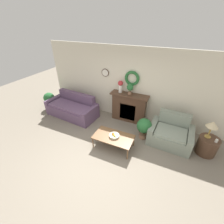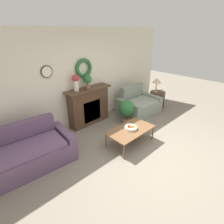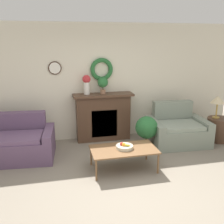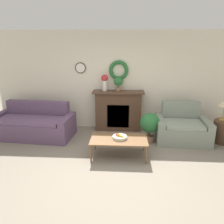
{
  "view_description": "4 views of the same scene",
  "coord_description": "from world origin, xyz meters",
  "px_view_note": "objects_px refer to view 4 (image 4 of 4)",
  "views": [
    {
      "loc": [
        1.49,
        -2.38,
        3.41
      ],
      "look_at": [
        -0.22,
        1.37,
        0.84
      ],
      "focal_mm": 24.0,
      "sensor_mm": 36.0,
      "label": 1
    },
    {
      "loc": [
        -2.78,
        -1.59,
        2.62
      ],
      "look_at": [
        -0.03,
        1.27,
        0.75
      ],
      "focal_mm": 28.0,
      "sensor_mm": 36.0,
      "label": 2
    },
    {
      "loc": [
        -1.09,
        -3.49,
        2.32
      ],
      "look_at": [
        0.05,
        1.41,
        0.93
      ],
      "focal_mm": 42.0,
      "sensor_mm": 36.0,
      "label": 3
    },
    {
      "loc": [
        0.22,
        -3.5,
        2.29
      ],
      "look_at": [
        -0.06,
        1.22,
        0.86
      ],
      "focal_mm": 35.0,
      "sensor_mm": 36.0,
      "label": 4
    }
  ],
  "objects_px": {
    "fireplace": "(118,110)",
    "coffee_table": "(119,140)",
    "potted_plant_on_mantel": "(118,82)",
    "potted_plant_floor_by_loveseat": "(150,124)",
    "couch_left": "(34,125)",
    "fruit_bowl": "(120,137)",
    "vase_on_mantel_left": "(105,81)",
    "loveseat_right": "(182,128)"
  },
  "relations": [
    {
      "from": "couch_left",
      "to": "potted_plant_floor_by_loveseat",
      "type": "height_order",
      "value": "couch_left"
    },
    {
      "from": "loveseat_right",
      "to": "potted_plant_on_mantel",
      "type": "xyz_separation_m",
      "value": [
        -1.62,
        0.59,
        1.05
      ]
    },
    {
      "from": "loveseat_right",
      "to": "potted_plant_on_mantel",
      "type": "height_order",
      "value": "potted_plant_on_mantel"
    },
    {
      "from": "couch_left",
      "to": "coffee_table",
      "type": "relative_size",
      "value": 1.79
    },
    {
      "from": "potted_plant_on_mantel",
      "to": "potted_plant_floor_by_loveseat",
      "type": "distance_m",
      "value": 1.44
    },
    {
      "from": "fireplace",
      "to": "vase_on_mantel_left",
      "type": "bearing_deg",
      "value": 179.16
    },
    {
      "from": "couch_left",
      "to": "fruit_bowl",
      "type": "height_order",
      "value": "couch_left"
    },
    {
      "from": "couch_left",
      "to": "vase_on_mantel_left",
      "type": "height_order",
      "value": "vase_on_mantel_left"
    },
    {
      "from": "coffee_table",
      "to": "fruit_bowl",
      "type": "bearing_deg",
      "value": 25.05
    },
    {
      "from": "potted_plant_on_mantel",
      "to": "potted_plant_floor_by_loveseat",
      "type": "height_order",
      "value": "potted_plant_on_mantel"
    },
    {
      "from": "fireplace",
      "to": "coffee_table",
      "type": "height_order",
      "value": "fireplace"
    },
    {
      "from": "vase_on_mantel_left",
      "to": "coffee_table",
      "type": "bearing_deg",
      "value": -74.57
    },
    {
      "from": "couch_left",
      "to": "coffee_table",
      "type": "distance_m",
      "value": 2.47
    },
    {
      "from": "couch_left",
      "to": "potted_plant_floor_by_loveseat",
      "type": "relative_size",
      "value": 2.89
    },
    {
      "from": "potted_plant_on_mantel",
      "to": "vase_on_mantel_left",
      "type": "bearing_deg",
      "value": 176.9
    },
    {
      "from": "coffee_table",
      "to": "fruit_bowl",
      "type": "xyz_separation_m",
      "value": [
        0.01,
        0.01,
        0.07
      ]
    },
    {
      "from": "loveseat_right",
      "to": "couch_left",
      "type": "bearing_deg",
      "value": -177.42
    },
    {
      "from": "coffee_table",
      "to": "potted_plant_floor_by_loveseat",
      "type": "distance_m",
      "value": 1.08
    },
    {
      "from": "coffee_table",
      "to": "potted_plant_on_mantel",
      "type": "xyz_separation_m",
      "value": [
        -0.07,
        1.57,
        0.99
      ]
    },
    {
      "from": "potted_plant_on_mantel",
      "to": "couch_left",
      "type": "bearing_deg",
      "value": -165.06
    },
    {
      "from": "loveseat_right",
      "to": "fruit_bowl",
      "type": "height_order",
      "value": "loveseat_right"
    },
    {
      "from": "coffee_table",
      "to": "vase_on_mantel_left",
      "type": "relative_size",
      "value": 2.72
    },
    {
      "from": "loveseat_right",
      "to": "vase_on_mantel_left",
      "type": "distance_m",
      "value": 2.34
    },
    {
      "from": "potted_plant_floor_by_loveseat",
      "to": "couch_left",
      "type": "bearing_deg",
      "value": 176.33
    },
    {
      "from": "fireplace",
      "to": "loveseat_right",
      "type": "relative_size",
      "value": 1.05
    },
    {
      "from": "vase_on_mantel_left",
      "to": "potted_plant_on_mantel",
      "type": "xyz_separation_m",
      "value": [
        0.37,
        -0.02,
        -0.01
      ]
    },
    {
      "from": "loveseat_right",
      "to": "fruit_bowl",
      "type": "xyz_separation_m",
      "value": [
        -1.54,
        -0.98,
        0.14
      ]
    },
    {
      "from": "couch_left",
      "to": "potted_plant_on_mantel",
      "type": "relative_size",
      "value": 5.52
    },
    {
      "from": "loveseat_right",
      "to": "potted_plant_floor_by_loveseat",
      "type": "xyz_separation_m",
      "value": [
        -0.82,
        -0.19,
        0.15
      ]
    },
    {
      "from": "vase_on_mantel_left",
      "to": "potted_plant_on_mantel",
      "type": "distance_m",
      "value": 0.37
    },
    {
      "from": "potted_plant_floor_by_loveseat",
      "to": "fruit_bowl",
      "type": "bearing_deg",
      "value": -132.31
    },
    {
      "from": "potted_plant_on_mantel",
      "to": "potted_plant_floor_by_loveseat",
      "type": "relative_size",
      "value": 0.52
    },
    {
      "from": "fruit_bowl",
      "to": "potted_plant_floor_by_loveseat",
      "type": "bearing_deg",
      "value": 47.69
    },
    {
      "from": "couch_left",
      "to": "fruit_bowl",
      "type": "distance_m",
      "value": 2.49
    },
    {
      "from": "coffee_table",
      "to": "fireplace",
      "type": "bearing_deg",
      "value": 92.43
    },
    {
      "from": "fruit_bowl",
      "to": "fireplace",
      "type": "bearing_deg",
      "value": 92.97
    },
    {
      "from": "couch_left",
      "to": "potted_plant_floor_by_loveseat",
      "type": "distance_m",
      "value": 3.01
    },
    {
      "from": "fireplace",
      "to": "fruit_bowl",
      "type": "bearing_deg",
      "value": -87.03
    },
    {
      "from": "fruit_bowl",
      "to": "potted_plant_on_mantel",
      "type": "relative_size",
      "value": 0.8
    },
    {
      "from": "loveseat_right",
      "to": "potted_plant_floor_by_loveseat",
      "type": "distance_m",
      "value": 0.86
    },
    {
      "from": "fireplace",
      "to": "potted_plant_floor_by_loveseat",
      "type": "distance_m",
      "value": 1.13
    },
    {
      "from": "loveseat_right",
      "to": "potted_plant_on_mantel",
      "type": "bearing_deg",
      "value": 162.68
    }
  ]
}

